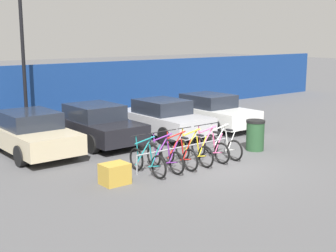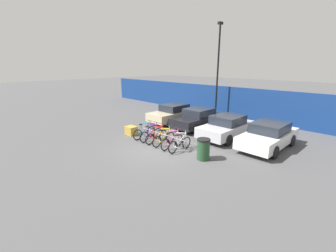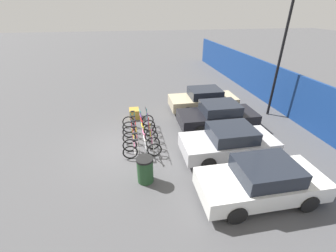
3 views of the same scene
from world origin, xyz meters
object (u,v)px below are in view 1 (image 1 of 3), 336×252
at_px(car_black, 96,124).
at_px(car_silver, 163,118).
at_px(bicycle_white, 223,146).
at_px(car_beige, 31,133).
at_px(bike_rack, 184,149).
at_px(bicycle_pink, 210,148).
at_px(trash_bin, 255,135).
at_px(cargo_crate, 115,174).
at_px(bicycle_red, 179,155).
at_px(bicycle_teal, 147,161).
at_px(bicycle_yellow, 194,152).
at_px(car_white, 210,111).
at_px(lamp_post, 21,26).
at_px(bicycle_purple, 165,158).

relative_size(car_black, car_silver, 1.03).
xyz_separation_m(bicycle_white, car_beige, (-4.55, 4.22, 0.31)).
bearing_deg(bike_rack, bicycle_pink, -9.19).
relative_size(trash_bin, cargo_crate, 1.47).
height_order(bike_rack, bicycle_red, bicycle_red).
height_order(bicycle_teal, car_silver, car_silver).
distance_m(bicycle_yellow, car_beige, 5.39).
bearing_deg(bicycle_white, bicycle_red, -179.92).
relative_size(bicycle_pink, trash_bin, 1.66).
height_order(car_white, trash_bin, car_white).
relative_size(bicycle_pink, car_silver, 0.42).
height_order(bicycle_yellow, lamp_post, lamp_post).
relative_size(bicycle_purple, bicycle_pink, 1.00).
distance_m(bicycle_red, lamp_post, 8.93).
distance_m(bicycle_purple, cargo_crate, 1.80).
distance_m(bicycle_red, bicycle_pink, 1.26).
height_order(bicycle_teal, cargo_crate, bicycle_teal).
relative_size(bicycle_white, cargo_crate, 2.44).
bearing_deg(bicycle_purple, car_beige, 119.99).
height_order(bicycle_teal, bicycle_yellow, same).
relative_size(bicycle_yellow, trash_bin, 1.66).
height_order(car_black, lamp_post, lamp_post).
distance_m(car_black, cargo_crate, 4.85).
distance_m(bicycle_red, bicycle_white, 1.82).
relative_size(car_beige, trash_bin, 4.05).
relative_size(car_black, car_white, 0.98).
relative_size(bicycle_purple, cargo_crate, 2.44).
height_order(bicycle_pink, car_silver, car_silver).
bearing_deg(car_silver, bicycle_purple, -127.52).
xyz_separation_m(bicycle_teal, bicycle_pink, (2.40, 0.00, 0.00)).
bearing_deg(lamp_post, trash_bin, -59.57).
bearing_deg(car_black, bicycle_red, -85.90).
height_order(bicycle_teal, car_white, car_white).
distance_m(bike_rack, bicycle_pink, 0.94).
bearing_deg(bicycle_pink, bicycle_white, -2.93).
bearing_deg(bicycle_purple, car_black, 89.45).
distance_m(bicycle_pink, car_silver, 3.87).
xyz_separation_m(bicycle_pink, trash_bin, (2.09, -0.01, 0.14)).
distance_m(bicycle_teal, trash_bin, 4.48).
relative_size(bicycle_teal, bicycle_pink, 1.00).
height_order(bike_rack, bicycle_yellow, bicycle_yellow).
bearing_deg(car_beige, bicycle_purple, -62.25).
bearing_deg(car_black, car_white, -5.12).
bearing_deg(car_silver, bike_rack, -119.24).
distance_m(bike_rack, car_black, 4.15).
distance_m(car_beige, car_silver, 5.09).
bearing_deg(bike_rack, bicycle_yellow, -30.19).
bearing_deg(lamp_post, car_beige, -110.29).
height_order(bike_rack, car_black, car_black).
distance_m(bike_rack, cargo_crate, 2.67).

